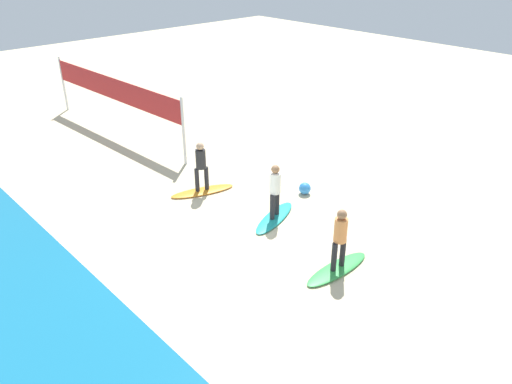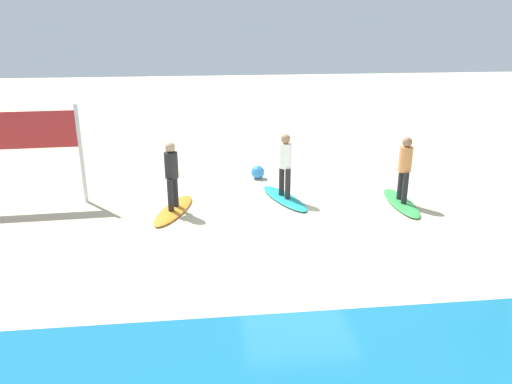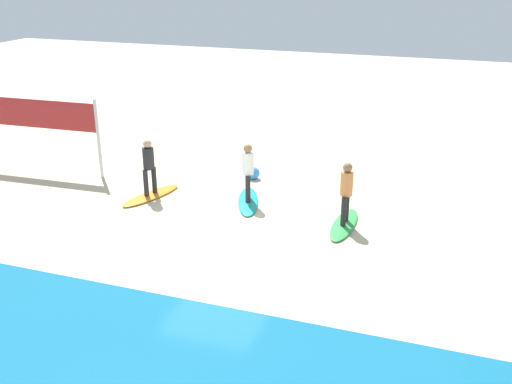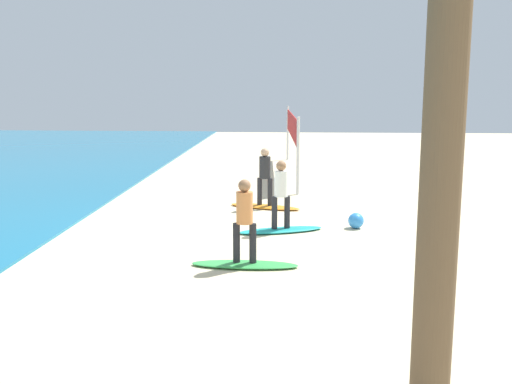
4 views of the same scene
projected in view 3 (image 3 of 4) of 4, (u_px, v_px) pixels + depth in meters
ground_plane at (216, 235)px, 14.60m from camera, size 60.00×60.00×0.00m
surfboard_green at (344, 224)px, 15.08m from camera, size 0.62×2.12×0.09m
surfer_green at (346, 189)px, 14.71m from camera, size 0.32×0.46×1.64m
surfboard_teal at (248, 201)px, 16.52m from camera, size 1.21×2.17×0.09m
surfer_teal at (248, 168)px, 16.15m from camera, size 0.32×0.44×1.64m
surfboard_orange at (151, 195)px, 16.91m from camera, size 1.20×2.17×0.09m
surfer_orange at (149, 163)px, 16.54m from camera, size 0.32×0.44×1.64m
beach_ball at (254, 173)px, 18.23m from camera, size 0.39×0.39×0.39m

